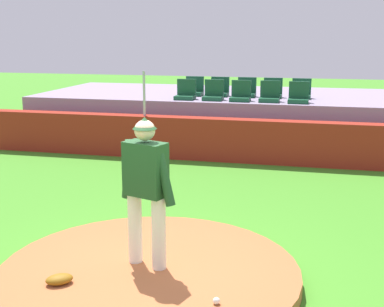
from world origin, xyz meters
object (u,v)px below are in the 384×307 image
(stadium_chair_2, at_px, (241,95))
(stadium_chair_4, at_px, (299,96))
(stadium_chair_1, at_px, (214,94))
(stadium_chair_7, at_px, (247,91))
(baseball, at_px, (216,301))
(stadium_chair_6, at_px, (219,90))
(pitcher, at_px, (146,181))
(fielding_glove, at_px, (59,279))
(stadium_chair_3, at_px, (270,95))
(stadium_chair_5, at_px, (194,90))
(stadium_chair_0, at_px, (186,93))
(stadium_chair_8, at_px, (273,91))
(stadium_chair_9, at_px, (301,92))

(stadium_chair_2, xyz_separation_m, stadium_chair_4, (1.40, -0.02, 0.00))
(stadium_chair_1, relative_size, stadium_chair_7, 1.00)
(baseball, distance_m, stadium_chair_7, 9.08)
(baseball, height_order, stadium_chair_2, stadium_chair_2)
(stadium_chair_2, relative_size, stadium_chair_6, 1.00)
(pitcher, relative_size, stadium_chair_7, 3.57)
(fielding_glove, bearing_deg, stadium_chair_6, 53.37)
(fielding_glove, height_order, stadium_chair_7, stadium_chair_7)
(pitcher, bearing_deg, stadium_chair_1, 114.06)
(stadium_chair_4, bearing_deg, baseball, 86.80)
(baseball, xyz_separation_m, stadium_chair_3, (-0.24, 8.07, 1.20))
(stadium_chair_3, height_order, stadium_chair_5, same)
(baseball, xyz_separation_m, stadium_chair_2, (-0.95, 8.04, 1.20))
(stadium_chair_0, bearing_deg, stadium_chair_3, -179.77)
(stadium_chair_2, xyz_separation_m, stadium_chair_8, (0.70, 0.91, 0.00))
(stadium_chair_5, relative_size, stadium_chair_6, 1.00)
(pitcher, relative_size, stadium_chair_4, 3.57)
(stadium_chair_6, height_order, stadium_chair_8, same)
(stadium_chair_0, bearing_deg, baseball, 106.26)
(stadium_chair_3, bearing_deg, stadium_chair_0, 0.23)
(stadium_chair_3, bearing_deg, stadium_chair_4, 175.57)
(stadium_chair_0, bearing_deg, stadium_chair_7, -147.96)
(stadium_chair_1, height_order, stadium_chair_7, same)
(fielding_glove, height_order, stadium_chair_8, stadium_chair_8)
(stadium_chair_3, distance_m, stadium_chair_4, 0.70)
(stadium_chair_2, relative_size, stadium_chair_4, 1.00)
(stadium_chair_3, xyz_separation_m, stadium_chair_8, (-0.01, 0.88, 0.00))
(stadium_chair_8, bearing_deg, stadium_chair_1, 32.22)
(baseball, height_order, stadium_chair_6, stadium_chair_6)
(stadium_chair_3, xyz_separation_m, stadium_chair_7, (-0.69, 0.88, 0.00))
(stadium_chair_3, bearing_deg, pitcher, 84.24)
(stadium_chair_4, bearing_deg, fielding_glove, 74.44)
(stadium_chair_3, distance_m, stadium_chair_6, 1.65)
(pitcher, height_order, stadium_chair_1, pitcher)
(stadium_chair_6, distance_m, stadium_chair_8, 1.40)
(stadium_chair_2, bearing_deg, stadium_chair_8, -127.51)
(stadium_chair_1, bearing_deg, stadium_chair_5, -50.62)
(stadium_chair_2, height_order, stadium_chair_9, same)
(stadium_chair_6, distance_m, stadium_chair_7, 0.72)
(baseball, xyz_separation_m, stadium_chair_9, (0.48, 8.94, 1.20))
(stadium_chair_4, bearing_deg, stadium_chair_9, -91.98)
(stadium_chair_6, relative_size, stadium_chair_8, 1.00)
(fielding_glove, relative_size, stadium_chair_6, 0.60)
(pitcher, relative_size, baseball, 24.15)
(stadium_chair_5, bearing_deg, stadium_chair_4, 161.90)
(stadium_chair_4, bearing_deg, stadium_chair_7, -34.16)
(stadium_chair_6, bearing_deg, stadium_chair_0, 51.29)
(stadium_chair_2, relative_size, stadium_chair_9, 1.00)
(stadium_chair_2, bearing_deg, stadium_chair_9, -147.91)
(stadium_chair_0, height_order, stadium_chair_6, same)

